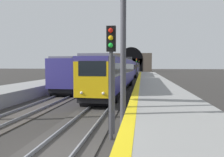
{
  "coord_description": "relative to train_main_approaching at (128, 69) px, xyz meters",
  "views": [
    {
      "loc": [
        -6.67,
        -3.02,
        3.18
      ],
      "look_at": [
        11.44,
        -0.41,
        1.99
      ],
      "focal_mm": 33.45,
      "sensor_mm": 36.0,
      "label": 1
    }
  ],
  "objects": [
    {
      "name": "platform_right_edge_strip",
      "position": [
        -38.25,
        -2.55,
        -1.23
      ],
      "size": [
        112.0,
        0.5,
        0.01
      ],
      "primitive_type": "cube",
      "color": "yellow",
      "rests_on": "platform_right"
    },
    {
      "name": "overhead_signal_gantry",
      "position": [
        -34.65,
        2.31,
        3.6
      ],
      "size": [
        0.7,
        9.1,
        7.85
      ],
      "color": "#3F3F47",
      "rests_on": "ground_plane"
    },
    {
      "name": "train_main_approaching",
      "position": [
        0.0,
        0.0,
        0.0
      ],
      "size": [
        62.66,
        3.37,
        4.89
      ],
      "rotation": [
        0.0,
        0.0,
        3.11
      ],
      "color": "navy",
      "rests_on": "ground_plane"
    },
    {
      "name": "tunnel_portal",
      "position": [
        58.92,
        2.31,
        2.2
      ],
      "size": [
        2.82,
        20.0,
        11.86
      ],
      "color": "#51473D",
      "rests_on": "ground_plane"
    },
    {
      "name": "railway_signal_mid",
      "position": [
        3.17,
        -1.74,
        0.61
      ],
      "size": [
        0.39,
        0.38,
        4.78
      ],
      "rotation": [
        0.0,
        0.0,
        3.14
      ],
      "color": "#4C4C54",
      "rests_on": "ground_plane"
    },
    {
      "name": "track_main_line",
      "position": [
        -38.25,
        -0.0,
        -2.27
      ],
      "size": [
        160.0,
        2.86,
        0.21
      ],
      "color": "#383533",
      "rests_on": "ground_plane"
    },
    {
      "name": "railway_signal_far",
      "position": [
        43.25,
        -1.74,
        0.87
      ],
      "size": [
        0.39,
        0.38,
        5.24
      ],
      "rotation": [
        0.0,
        0.0,
        3.14
      ],
      "color": "#4C4C54",
      "rests_on": "ground_plane"
    },
    {
      "name": "train_adjacent_platform",
      "position": [
        3.09,
        4.62,
        -0.03
      ],
      "size": [
        58.32,
        2.93,
        4.0
      ],
      "rotation": [
        0.0,
        0.0,
        -0.01
      ],
      "color": "navy",
      "rests_on": "ground_plane"
    },
    {
      "name": "railway_signal_near",
      "position": [
        -36.28,
        -1.74,
        0.61
      ],
      "size": [
        0.39,
        0.38,
        4.79
      ],
      "rotation": [
        0.0,
        0.0,
        3.14
      ],
      "color": "#38383D",
      "rests_on": "ground_plane"
    },
    {
      "name": "ground_plane",
      "position": [
        -38.25,
        -0.0,
        -2.31
      ],
      "size": [
        320.0,
        320.0,
        0.0
      ],
      "primitive_type": "plane",
      "color": "#302D2B"
    },
    {
      "name": "platform_right",
      "position": [
        -38.25,
        -4.49,
        -1.77
      ],
      "size": [
        112.0,
        4.39,
        1.07
      ],
      "primitive_type": "cube",
      "color": "gray",
      "rests_on": "ground_plane"
    }
  ]
}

